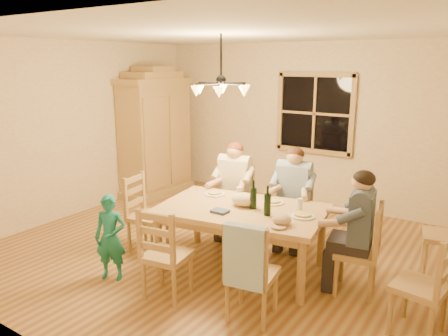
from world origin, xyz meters
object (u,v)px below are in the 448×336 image
Objects in this scene: chair_end_right at (356,266)px; wine_bottle_a at (253,194)px; chair_near_left at (167,269)px; child at (110,238)px; chair_near_right at (252,288)px; adult_slate_man at (360,217)px; chair_far_right at (292,224)px; wine_bottle_b at (267,201)px; dining_table at (242,216)px; chair_spare_back at (441,249)px; armoire at (155,137)px; chair_end_left at (148,228)px; adult_woman at (234,178)px; chair_far_left at (234,215)px; chair_spare_front at (418,302)px; chandelier at (221,88)px; adult_plaid_man at (294,185)px.

chair_end_right is 1.33m from wine_bottle_a.
chair_near_left is 0.80m from child.
adult_slate_man is at bearing 46.74° from chair_near_right.
chair_far_right is at bearing 93.37° from chair_near_right.
dining_table is at bearing 170.84° from wine_bottle_b.
chair_near_right is at bearing -18.60° from child.
wine_bottle_b reaches higher than chair_spare_back.
chair_end_left is at bearing -50.38° from armoire.
chair_near_right is 1.97m from chair_end_left.
chair_end_left is at bearing 46.74° from adult_woman.
adult_slate_man is at bearing 77.14° from chair_end_right.
chair_near_left is 0.93m from chair_near_right.
armoire reaches higher than chair_end_right.
wine_bottle_a reaches higher than chair_near_left.
wine_bottle_a is at bearing 124.92° from chair_far_left.
chair_far_right is at bearing -180.00° from adult_woman.
chair_spare_front is (1.84, -0.25, -0.62)m from wine_bottle_a.
wine_bottle_a is at bearing 88.43° from chair_end_right.
child is (-0.49, -1.79, 0.19)m from chair_far_left.
chair_spare_back is (2.45, 0.87, -1.77)m from chandelier.
chair_near_left is 3.11m from chair_spare_back.
chair_near_left and chair_spare_back have the same top height.
chandelier is 2.01m from chair_end_left.
child is 0.99× the size of chair_spare_front.
chair_end_left is at bearing 77.82° from child.
child is (-1.31, -1.93, 0.19)m from chair_far_right.
wine_bottle_a is 0.33× the size of chair_spare_front.
armoire is 2.32× the size of chair_end_right.
chandelier is at bearing 88.44° from chair_near_left.
chair_far_right and chair_end_right have the same top height.
adult_plaid_man is at bearing 46.64° from adult_slate_man.
adult_slate_man is (2.56, 0.42, 0.54)m from chair_end_left.
adult_plaid_man is 2.15m from chair_spare_front.
chair_near_left is 1.13× the size of adult_plaid_man.
wine_bottle_a is 0.34× the size of child.
chair_end_left is (-0.79, -0.51, -1.77)m from chandelier.
dining_table is at bearing 117.90° from adult_woman.
armoire is 5.30m from chair_spare_front.
chair_far_left is (2.31, -0.97, -0.75)m from armoire.
armoire reaches higher than wine_bottle_a.
chair_end_right is 2.04m from adult_woman.
chair_spare_front is at bearing -130.01° from adult_slate_man.
wine_bottle_b is at bearing 99.07° from chair_near_right.
chair_end_left is at bearing 153.43° from chair_near_right.
adult_plaid_man is 2.65× the size of wine_bottle_a.
chandelier is 0.88× the size of adult_woman.
chair_end_left is at bearing 133.26° from chair_near_left.
chair_near_left is at bearing -113.70° from wine_bottle_a.
dining_table is 2.05× the size of chair_spare_front.
chandelier is 2.01m from chair_far_right.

